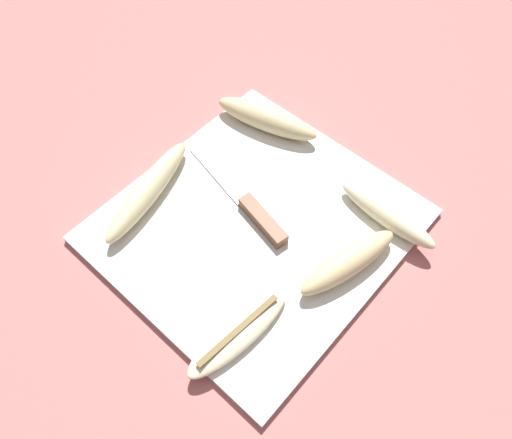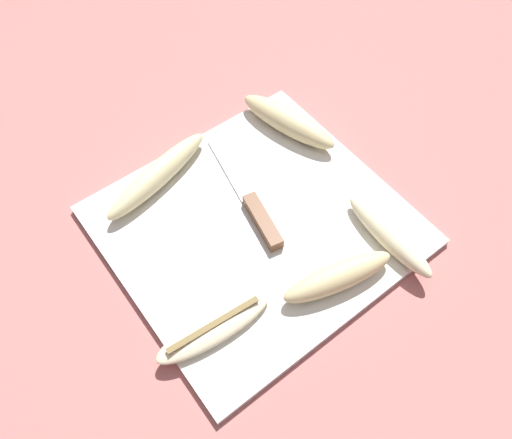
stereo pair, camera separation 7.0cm
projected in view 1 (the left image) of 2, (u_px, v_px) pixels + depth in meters
ground_plane at (256, 228)px, 0.72m from camera, size 4.00×4.00×0.00m
cutting_board at (256, 225)px, 0.72m from camera, size 0.40×0.37×0.01m
knife at (253, 210)px, 0.72m from camera, size 0.07×0.22×0.02m
banana_pale_long at (387, 215)px, 0.70m from camera, size 0.04×0.16×0.03m
banana_mellow_near at (348, 262)px, 0.66m from camera, size 0.16×0.07×0.04m
banana_bright_far at (238, 333)px, 0.62m from camera, size 0.16×0.06×0.02m
banana_soft_right at (148, 190)px, 0.72m from camera, size 0.20×0.08×0.04m
banana_ripe_center at (267, 118)px, 0.80m from camera, size 0.08×0.18×0.04m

